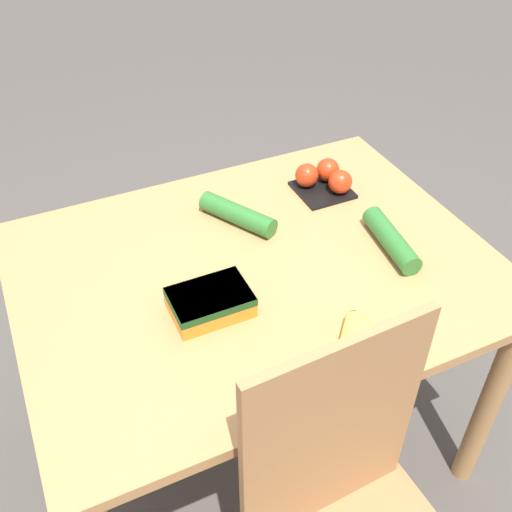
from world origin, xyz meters
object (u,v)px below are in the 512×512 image
at_px(tomato_pack, 324,178).
at_px(carrot_bag, 210,301).
at_px(cucumber_near, 238,214).
at_px(cucumber_far, 391,240).
at_px(banana_bunch, 366,345).

height_order(tomato_pack, carrot_bag, tomato_pack).
height_order(cucumber_near, cucumber_far, same).
xyz_separation_m(carrot_bag, cucumber_near, (-0.19, -0.28, -0.01)).
relative_size(cucumber_near, cucumber_far, 0.97).
xyz_separation_m(banana_bunch, tomato_pack, (-0.23, -0.58, 0.02)).
relative_size(banana_bunch, carrot_bag, 1.08).
distance_m(carrot_bag, cucumber_near, 0.34).
distance_m(tomato_pack, cucumber_far, 0.31).
relative_size(banana_bunch, cucumber_far, 0.84).
height_order(banana_bunch, cucumber_far, cucumber_far).
bearing_deg(banana_bunch, tomato_pack, -111.64).
xyz_separation_m(banana_bunch, cucumber_near, (0.06, -0.54, 0.01)).
height_order(carrot_bag, cucumber_far, same).
bearing_deg(cucumber_far, tomato_pack, -86.55).
relative_size(tomato_pack, cucumber_near, 0.67).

